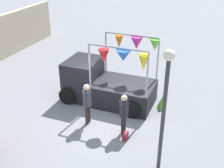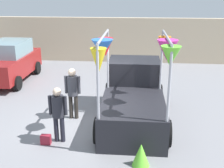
% 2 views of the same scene
% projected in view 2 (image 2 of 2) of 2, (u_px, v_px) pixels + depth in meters
% --- Properties ---
extents(ground_plane, '(60.00, 60.00, 0.00)m').
position_uv_depth(ground_plane, '(90.00, 123.00, 9.19)').
color(ground_plane, slate).
extents(vendor_truck, '(2.49, 4.05, 2.97)m').
position_uv_depth(vendor_truck, '(134.00, 94.00, 9.27)').
color(vendor_truck, black).
rests_on(vendor_truck, ground).
extents(parked_car, '(1.88, 4.00, 1.88)m').
position_uv_depth(parked_car, '(10.00, 61.00, 13.15)').
color(parked_car, maroon).
rests_on(parked_car, ground).
extents(person_customer, '(0.53, 0.34, 1.63)m').
position_uv_depth(person_customer, '(58.00, 110.00, 7.80)').
color(person_customer, black).
rests_on(person_customer, ground).
extents(person_vendor, '(0.53, 0.34, 1.74)m').
position_uv_depth(person_vendor, '(73.00, 89.00, 9.22)').
color(person_vendor, '#2D2823').
rests_on(person_vendor, ground).
extents(handbag, '(0.28, 0.16, 0.28)m').
position_uv_depth(handbag, '(46.00, 140.00, 7.91)').
color(handbag, maroon).
rests_on(handbag, ground).
extents(brick_boundary_wall, '(18.00, 0.36, 2.60)m').
position_uv_depth(brick_boundary_wall, '(112.00, 40.00, 16.66)').
color(brick_boundary_wall, tan).
rests_on(brick_boundary_wall, ground).
extents(folded_kite_bundle_lime, '(0.62, 0.62, 0.60)m').
position_uv_depth(folded_kite_bundle_lime, '(141.00, 155.00, 6.90)').
color(folded_kite_bundle_lime, '#66CC33').
rests_on(folded_kite_bundle_lime, ground).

